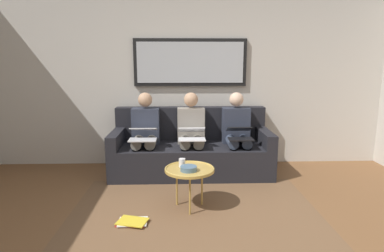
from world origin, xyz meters
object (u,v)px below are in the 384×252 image
at_px(couch, 191,150).
at_px(coffee_table, 190,170).
at_px(person_right, 145,131).
at_px(person_left, 237,131).
at_px(person_middle, 191,131).
at_px(bowl, 189,169).
at_px(framed_mirror, 190,62).
at_px(laptop_white, 192,134).
at_px(laptop_black, 240,133).
at_px(laptop_silver, 143,134).
at_px(magazine_stack, 132,222).
at_px(cup, 182,163).

height_order(couch, coffee_table, couch).
bearing_deg(couch, person_right, 6.13).
distance_m(person_left, person_middle, 0.64).
bearing_deg(bowl, coffee_table, -98.76).
bearing_deg(person_middle, framed_mirror, -90.00).
xyz_separation_m(laptop_white, person_right, (0.64, -0.24, -0.01)).
bearing_deg(laptop_black, laptop_silver, 0.18).
bearing_deg(laptop_white, person_right, -20.42).
bearing_deg(person_left, couch, -6.13).
xyz_separation_m(couch, laptop_black, (-0.64, 0.31, 0.31)).
relative_size(coffee_table, magazine_stack, 1.63).
bearing_deg(coffee_table, person_middle, -92.58).
bearing_deg(bowl, framed_mirror, -92.15).
xyz_separation_m(laptop_white, magazine_stack, (0.62, 1.24, -0.60)).
bearing_deg(person_middle, laptop_silver, 20.58).
xyz_separation_m(person_right, magazine_stack, (-0.02, 1.48, -0.59)).
height_order(bowl, magazine_stack, bowl).
distance_m(laptop_white, magazine_stack, 1.51).
relative_size(cup, laptop_silver, 0.25).
height_order(laptop_white, magazine_stack, laptop_white).
relative_size(coffee_table, person_left, 0.46).
bearing_deg(laptop_silver, coffee_table, 122.92).
relative_size(person_right, magazine_stack, 3.52).
bearing_deg(person_left, bowl, 60.08).
height_order(framed_mirror, person_middle, framed_mirror).
bearing_deg(person_right, cup, 115.23).
relative_size(cup, person_middle, 0.08).
height_order(coffee_table, magazine_stack, coffee_table).
relative_size(bowl, person_right, 0.15).
relative_size(couch, bowl, 12.68).
relative_size(laptop_black, laptop_white, 1.02).
height_order(cup, person_middle, person_middle).
xyz_separation_m(coffee_table, cup, (0.08, -0.07, 0.06)).
distance_m(coffee_table, laptop_silver, 1.10).
relative_size(laptop_white, laptop_silver, 0.97).
height_order(bowl, person_middle, person_middle).
distance_m(bowl, laptop_white, 1.00).
relative_size(person_left, laptop_black, 3.19).
distance_m(person_left, person_right, 1.28).
xyz_separation_m(laptop_white, laptop_silver, (0.64, 0.00, 0.01)).
xyz_separation_m(framed_mirror, person_right, (0.64, 0.46, -0.94)).
relative_size(framed_mirror, magazine_stack, 5.15).
height_order(laptop_silver, magazine_stack, laptop_silver).
distance_m(laptop_black, magazine_stack, 1.87).
height_order(coffee_table, person_right, person_right).
height_order(framed_mirror, laptop_black, framed_mirror).
bearing_deg(laptop_white, coffee_table, 86.75).
height_order(bowl, person_right, person_right).
height_order(person_middle, magazine_stack, person_middle).
relative_size(coffee_table, laptop_silver, 1.46).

